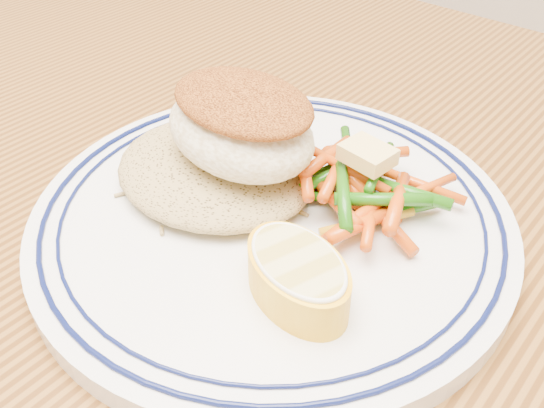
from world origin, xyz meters
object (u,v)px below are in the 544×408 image
at_px(fish_fillet, 241,124).
at_px(vegetable_pile, 363,188).
at_px(plate, 272,218).
at_px(lemon_wedge, 298,275).
at_px(dining_table, 203,356).
at_px(rice_pilaf, 216,165).

height_order(fish_fillet, vegetable_pile, fish_fillet).
bearing_deg(fish_fillet, vegetable_pile, 22.43).
relative_size(plate, lemon_wedge, 3.72).
height_order(vegetable_pile, lemon_wedge, vegetable_pile).
bearing_deg(fish_fillet, dining_table, -81.88).
bearing_deg(dining_table, rice_pilaf, 115.62).
relative_size(dining_table, plate, 5.23).
relative_size(plate, vegetable_pile, 2.74).
relative_size(dining_table, lemon_wedge, 19.46).
xyz_separation_m(dining_table, vegetable_pile, (0.06, 0.08, 0.13)).
xyz_separation_m(dining_table, plate, (0.02, 0.05, 0.11)).
height_order(dining_table, rice_pilaf, rice_pilaf).
relative_size(rice_pilaf, vegetable_pile, 1.25).
bearing_deg(vegetable_pile, dining_table, -126.48).
bearing_deg(dining_table, vegetable_pile, 53.52).
height_order(fish_fillet, lemon_wedge, fish_fillet).
bearing_deg(lemon_wedge, plate, 140.42).
height_order(plate, vegetable_pile, vegetable_pile).
xyz_separation_m(plate, rice_pilaf, (-0.05, 0.00, 0.02)).
height_order(rice_pilaf, lemon_wedge, same).
xyz_separation_m(rice_pilaf, vegetable_pile, (0.08, 0.04, 0.00)).
bearing_deg(dining_table, fish_fillet, 98.12).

